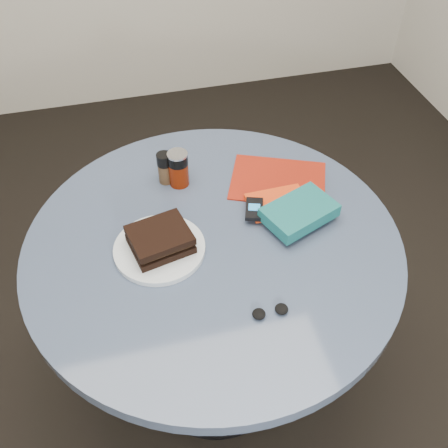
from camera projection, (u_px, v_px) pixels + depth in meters
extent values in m
plane|color=black|center=(216.00, 375.00, 1.86)|extent=(4.00, 4.00, 0.00)
cylinder|color=black|center=(216.00, 373.00, 1.85)|extent=(0.48, 0.48, 0.03)
cylinder|color=black|center=(215.00, 319.00, 1.59)|extent=(0.11, 0.11, 0.68)
cylinder|color=#39465E|center=(213.00, 244.00, 1.33)|extent=(1.00, 1.00, 0.04)
cylinder|color=silver|center=(160.00, 249.00, 1.29)|extent=(0.29, 0.29, 0.02)
cube|color=black|center=(161.00, 244.00, 1.28)|extent=(0.17, 0.15, 0.02)
cube|color=#362714|center=(160.00, 239.00, 1.26)|extent=(0.15, 0.13, 0.01)
cube|color=black|center=(160.00, 235.00, 1.25)|extent=(0.17, 0.15, 0.02)
cylinder|color=maroon|center=(179.00, 174.00, 1.45)|extent=(0.06, 0.06, 0.07)
cylinder|color=black|center=(178.00, 159.00, 1.41)|extent=(0.06, 0.06, 0.03)
cylinder|color=silver|center=(177.00, 154.00, 1.40)|extent=(0.06, 0.06, 0.01)
cylinder|color=#45311D|center=(165.00, 173.00, 1.46)|extent=(0.04, 0.04, 0.06)
cylinder|color=black|center=(164.00, 159.00, 1.43)|extent=(0.05, 0.05, 0.04)
cube|color=maroon|center=(278.00, 181.00, 1.48)|extent=(0.33, 0.30, 0.00)
cube|color=red|center=(278.00, 203.00, 1.40)|extent=(0.17, 0.11, 0.01)
cube|color=#13585A|center=(299.00, 212.00, 1.34)|extent=(0.22, 0.18, 0.04)
cube|color=black|center=(254.00, 209.00, 1.36)|extent=(0.07, 0.09, 0.01)
cube|color=#2478B6|center=(254.00, 207.00, 1.36)|extent=(0.04, 0.03, 0.00)
ellipsoid|color=black|center=(259.00, 314.00, 1.15)|extent=(0.03, 0.03, 0.02)
ellipsoid|color=black|center=(282.00, 309.00, 1.16)|extent=(0.03, 0.03, 0.02)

